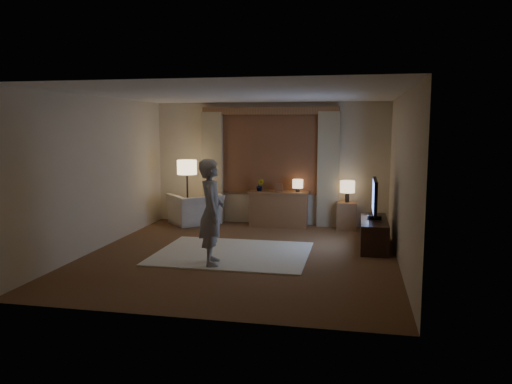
% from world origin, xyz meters
% --- Properties ---
extents(room, '(5.04, 5.54, 2.64)m').
position_xyz_m(room, '(0.00, 0.50, 1.33)').
color(room, brown).
rests_on(room, ground).
extents(rug, '(2.50, 2.00, 0.02)m').
position_xyz_m(rug, '(-0.16, 0.05, 0.01)').
color(rug, '#F1E9CA').
rests_on(rug, floor).
extents(sideboard, '(1.20, 0.40, 0.70)m').
position_xyz_m(sideboard, '(0.23, 2.50, 0.35)').
color(sideboard, brown).
rests_on(sideboard, floor).
extents(picture_frame, '(0.16, 0.02, 0.20)m').
position_xyz_m(picture_frame, '(0.23, 2.50, 0.80)').
color(picture_frame, brown).
rests_on(picture_frame, sideboard).
extents(plant, '(0.16, 0.13, 0.30)m').
position_xyz_m(plant, '(-0.17, 2.50, 0.85)').
color(plant, '#999999').
rests_on(plant, sideboard).
extents(table_lamp_sideboard, '(0.22, 0.22, 0.30)m').
position_xyz_m(table_lamp_sideboard, '(0.63, 2.50, 0.90)').
color(table_lamp_sideboard, black).
rests_on(table_lamp_sideboard, sideboard).
extents(floor_lamp, '(0.41, 0.41, 1.40)m').
position_xyz_m(floor_lamp, '(-1.64, 2.08, 1.18)').
color(floor_lamp, black).
rests_on(floor_lamp, floor).
extents(armchair, '(1.33, 1.33, 0.65)m').
position_xyz_m(armchair, '(-1.56, 2.37, 0.33)').
color(armchair, beige).
rests_on(armchair, floor).
extents(side_table, '(0.40, 0.40, 0.56)m').
position_xyz_m(side_table, '(1.65, 2.45, 0.28)').
color(side_table, brown).
rests_on(side_table, floor).
extents(table_lamp_side, '(0.30, 0.30, 0.44)m').
position_xyz_m(table_lamp_side, '(1.65, 2.45, 0.87)').
color(table_lamp_side, black).
rests_on(table_lamp_side, side_table).
extents(tv_stand, '(0.45, 1.40, 0.50)m').
position_xyz_m(tv_stand, '(2.15, 0.96, 0.25)').
color(tv_stand, black).
rests_on(tv_stand, floor).
extents(tv, '(0.24, 0.97, 0.70)m').
position_xyz_m(tv, '(2.15, 0.96, 0.88)').
color(tv, black).
rests_on(tv, tv_stand).
extents(person, '(0.53, 0.67, 1.60)m').
position_xyz_m(person, '(-0.30, -0.65, 0.82)').
color(person, gray).
rests_on(person, rug).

